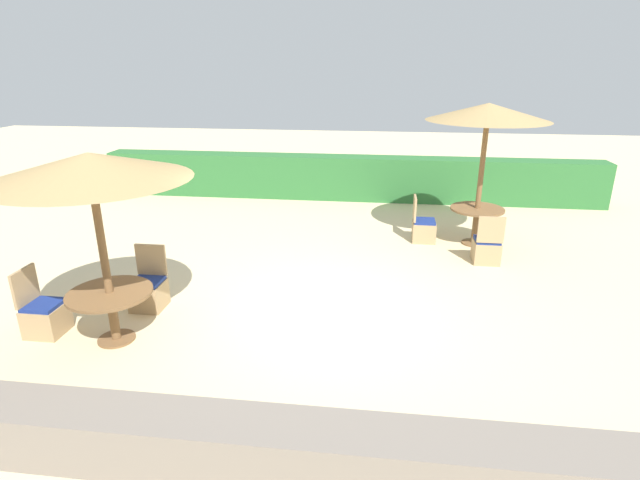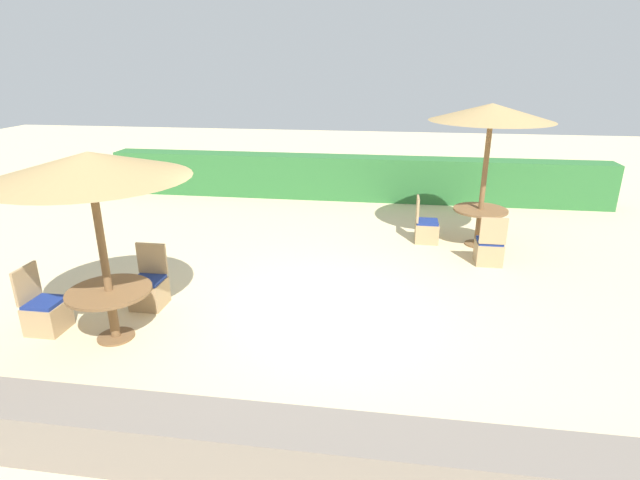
{
  "view_description": "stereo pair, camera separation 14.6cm",
  "coord_description": "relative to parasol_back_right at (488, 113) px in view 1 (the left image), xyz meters",
  "views": [
    {
      "loc": [
        0.89,
        -6.53,
        3.49
      ],
      "look_at": [
        0.0,
        0.6,
        0.9
      ],
      "focal_mm": 28.0,
      "sensor_mm": 36.0,
      "label": 1
    },
    {
      "loc": [
        1.03,
        -6.51,
        3.49
      ],
      "look_at": [
        0.0,
        0.6,
        0.9
      ],
      "focal_mm": 28.0,
      "sensor_mm": 36.0,
      "label": 2
    }
  ],
  "objects": [
    {
      "name": "hedge_row",
      "position": [
        -2.8,
        3.19,
        -2.01
      ],
      "size": [
        13.0,
        0.7,
        1.13
      ],
      "primitive_type": "cube",
      "color": "#2D6B33",
      "rests_on": "ground_plane"
    },
    {
      "name": "patio_chair_back_right_west",
      "position": [
        -1.02,
        0.04,
        -2.32
      ],
      "size": [
        0.46,
        0.46,
        0.93
      ],
      "rotation": [
        0.0,
        0.0,
        -1.57
      ],
      "color": "tan",
      "rests_on": "ground_plane"
    },
    {
      "name": "patio_chair_front_left_west",
      "position": [
        -6.33,
        -4.33,
        -2.32
      ],
      "size": [
        0.46,
        0.46,
        0.93
      ],
      "rotation": [
        0.0,
        0.0,
        -1.57
      ],
      "color": "tan",
      "rests_on": "ground_plane"
    },
    {
      "name": "patio_chair_back_right_south",
      "position": [
        0.05,
        -0.99,
        -2.32
      ],
      "size": [
        0.46,
        0.46,
        0.93
      ],
      "color": "tan",
      "rests_on": "ground_plane"
    },
    {
      "name": "round_table_front_left",
      "position": [
        -5.31,
        -4.38,
        -2.02
      ],
      "size": [
        1.07,
        1.07,
        0.7
      ],
      "color": "brown",
      "rests_on": "ground_plane"
    },
    {
      "name": "stone_border",
      "position": [
        -2.8,
        -6.36,
        -2.3
      ],
      "size": [
        10.0,
        0.56,
        0.55
      ],
      "primitive_type": "cube",
      "color": "slate",
      "rests_on": "ground_plane"
    },
    {
      "name": "patio_chair_front_left_north",
      "position": [
        -5.27,
        -3.44,
        -2.32
      ],
      "size": [
        0.46,
        0.46,
        0.93
      ],
      "rotation": [
        0.0,
        0.0,
        3.14
      ],
      "color": "tan",
      "rests_on": "ground_plane"
    },
    {
      "name": "ground_plane",
      "position": [
        -2.8,
        -3.25,
        -2.58
      ],
      "size": [
        40.0,
        40.0,
        0.0
      ],
      "primitive_type": "plane",
      "color": "beige"
    },
    {
      "name": "round_table_back_right",
      "position": [
        0.0,
        0.0,
        -1.99
      ],
      "size": [
        1.04,
        1.04,
        0.75
      ],
      "color": "brown",
      "rests_on": "ground_plane"
    },
    {
      "name": "parasol_back_right",
      "position": [
        0.0,
        0.0,
        0.0
      ],
      "size": [
        2.28,
        2.28,
        2.76
      ],
      "color": "brown",
      "rests_on": "ground_plane"
    },
    {
      "name": "parasol_front_left",
      "position": [
        -5.31,
        -4.38,
        -0.26
      ],
      "size": [
        2.37,
        2.37,
        2.49
      ],
      "color": "brown",
      "rests_on": "ground_plane"
    }
  ]
}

